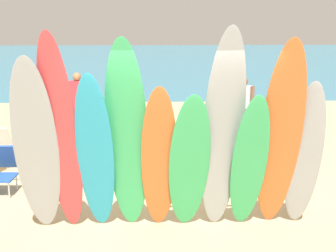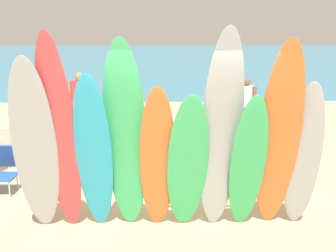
{
  "view_description": "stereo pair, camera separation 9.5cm",
  "coord_description": "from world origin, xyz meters",
  "px_view_note": "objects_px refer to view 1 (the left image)",
  "views": [
    {
      "loc": [
        -0.3,
        -6.09,
        2.82
      ],
      "look_at": [
        0.0,
        1.09,
        1.13
      ],
      "focal_mm": 47.22,
      "sensor_mm": 36.0,
      "label": 1
    },
    {
      "loc": [
        -0.2,
        -6.09,
        2.82
      ],
      "look_at": [
        0.0,
        1.09,
        1.13
      ],
      "focal_mm": 47.22,
      "sensor_mm": 36.0,
      "label": 2
    }
  ],
  "objects_px": {
    "beachgoer_photographing": "(243,102)",
    "surfboard_red_1": "(61,138)",
    "surfboard_orange_4": "(159,161)",
    "surfboard_green_7": "(249,164)",
    "beach_chair_red": "(3,167)",
    "beachgoer_midbeach": "(78,98)",
    "surfboard_grey_9": "(304,156)",
    "surfboard_green_3": "(127,139)",
    "surfboard_green_5": "(189,164)",
    "surfboard_orange_8": "(280,139)",
    "surfboard_teal_2": "(95,156)",
    "surfboard_grey_6": "(223,135)",
    "surfboard_grey_0": "(36,149)",
    "surfboard_rack": "(171,184)"
  },
  "relations": [
    {
      "from": "beachgoer_photographing",
      "to": "surfboard_red_1",
      "type": "bearing_deg",
      "value": -87.83
    },
    {
      "from": "surfboard_orange_4",
      "to": "surfboard_green_7",
      "type": "height_order",
      "value": "surfboard_orange_4"
    },
    {
      "from": "beach_chair_red",
      "to": "beachgoer_midbeach",
      "type": "bearing_deg",
      "value": 83.24
    },
    {
      "from": "surfboard_orange_4",
      "to": "surfboard_grey_9",
      "type": "xyz_separation_m",
      "value": [
        1.95,
        0.03,
        0.02
      ]
    },
    {
      "from": "surfboard_green_3",
      "to": "beachgoer_midbeach",
      "type": "xyz_separation_m",
      "value": [
        -1.55,
        5.74,
        -0.43
      ]
    },
    {
      "from": "surfboard_green_5",
      "to": "surfboard_green_7",
      "type": "bearing_deg",
      "value": -5.51
    },
    {
      "from": "surfboard_red_1",
      "to": "surfboard_orange_4",
      "type": "xyz_separation_m",
      "value": [
        1.25,
        0.04,
        -0.33
      ]
    },
    {
      "from": "surfboard_green_7",
      "to": "beachgoer_photographing",
      "type": "bearing_deg",
      "value": 77.83
    },
    {
      "from": "surfboard_orange_8",
      "to": "beachgoer_photographing",
      "type": "bearing_deg",
      "value": 87.14
    },
    {
      "from": "surfboard_teal_2",
      "to": "beachgoer_midbeach",
      "type": "bearing_deg",
      "value": 103.46
    },
    {
      "from": "surfboard_orange_8",
      "to": "beachgoer_midbeach",
      "type": "relative_size",
      "value": 1.77
    },
    {
      "from": "surfboard_orange_4",
      "to": "surfboard_grey_6",
      "type": "distance_m",
      "value": 0.9
    },
    {
      "from": "surfboard_green_3",
      "to": "beachgoer_midbeach",
      "type": "height_order",
      "value": "surfboard_green_3"
    },
    {
      "from": "surfboard_grey_0",
      "to": "surfboard_orange_8",
      "type": "xyz_separation_m",
      "value": [
        3.16,
        -0.02,
        0.1
      ]
    },
    {
      "from": "surfboard_grey_0",
      "to": "beachgoer_midbeach",
      "type": "bearing_deg",
      "value": 90.35
    },
    {
      "from": "surfboard_rack",
      "to": "beachgoer_midbeach",
      "type": "height_order",
      "value": "beachgoer_midbeach"
    },
    {
      "from": "surfboard_red_1",
      "to": "surfboard_grey_9",
      "type": "relative_size",
      "value": 1.29
    },
    {
      "from": "surfboard_green_3",
      "to": "surfboard_green_7",
      "type": "bearing_deg",
      "value": 2.52
    },
    {
      "from": "surfboard_grey_6",
      "to": "beachgoer_photographing",
      "type": "xyz_separation_m",
      "value": [
        1.41,
        5.34,
        -0.54
      ]
    },
    {
      "from": "surfboard_green_5",
      "to": "surfboard_grey_9",
      "type": "relative_size",
      "value": 0.95
    },
    {
      "from": "surfboard_orange_4",
      "to": "surfboard_teal_2",
      "type": "bearing_deg",
      "value": -179.32
    },
    {
      "from": "surfboard_rack",
      "to": "surfboard_green_5",
      "type": "relative_size",
      "value": 1.93
    },
    {
      "from": "surfboard_grey_0",
      "to": "beachgoer_photographing",
      "type": "relative_size",
      "value": 1.72
    },
    {
      "from": "surfboard_rack",
      "to": "beachgoer_photographing",
      "type": "relative_size",
      "value": 2.69
    },
    {
      "from": "surfboard_grey_9",
      "to": "beachgoer_midbeach",
      "type": "distance_m",
      "value": 6.94
    },
    {
      "from": "surfboard_rack",
      "to": "surfboard_grey_0",
      "type": "distance_m",
      "value": 1.99
    },
    {
      "from": "surfboard_rack",
      "to": "beach_chair_red",
      "type": "xyz_separation_m",
      "value": [
        -2.81,
        1.19,
        -0.09
      ]
    },
    {
      "from": "surfboard_rack",
      "to": "surfboard_orange_4",
      "type": "xyz_separation_m",
      "value": [
        -0.19,
        -0.54,
        0.53
      ]
    },
    {
      "from": "surfboard_grey_6",
      "to": "surfboard_grey_9",
      "type": "height_order",
      "value": "surfboard_grey_6"
    },
    {
      "from": "beach_chair_red",
      "to": "surfboard_grey_6",
      "type": "bearing_deg",
      "value": -24.93
    },
    {
      "from": "surfboard_teal_2",
      "to": "surfboard_grey_9",
      "type": "bearing_deg",
      "value": 3.23
    },
    {
      "from": "surfboard_grey_9",
      "to": "beach_chair_red",
      "type": "height_order",
      "value": "surfboard_grey_9"
    },
    {
      "from": "surfboard_grey_9",
      "to": "beachgoer_photographing",
      "type": "relative_size",
      "value": 1.47
    },
    {
      "from": "surfboard_grey_6",
      "to": "beach_chair_red",
      "type": "height_order",
      "value": "surfboard_grey_6"
    },
    {
      "from": "surfboard_grey_0",
      "to": "beachgoer_photographing",
      "type": "bearing_deg",
      "value": 50.9
    },
    {
      "from": "surfboard_green_3",
      "to": "surfboard_green_5",
      "type": "xyz_separation_m",
      "value": [
        0.81,
        -0.04,
        -0.34
      ]
    },
    {
      "from": "beach_chair_red",
      "to": "surfboard_teal_2",
      "type": "bearing_deg",
      "value": -41.62
    },
    {
      "from": "surfboard_green_3",
      "to": "surfboard_green_7",
      "type": "relative_size",
      "value": 1.32
    },
    {
      "from": "surfboard_orange_4",
      "to": "surfboard_orange_8",
      "type": "bearing_deg",
      "value": -3.1
    },
    {
      "from": "surfboard_orange_4",
      "to": "surfboard_rack",
      "type": "bearing_deg",
      "value": 70.34
    },
    {
      "from": "surfboard_rack",
      "to": "surfboard_green_5",
      "type": "xyz_separation_m",
      "value": [
        0.21,
        -0.56,
        0.48
      ]
    },
    {
      "from": "surfboard_green_7",
      "to": "surfboard_orange_4",
      "type": "bearing_deg",
      "value": 176.91
    },
    {
      "from": "surfboard_orange_4",
      "to": "beachgoer_midbeach",
      "type": "xyz_separation_m",
      "value": [
        -1.97,
        5.75,
        -0.14
      ]
    },
    {
      "from": "surfboard_rack",
      "to": "beach_chair_red",
      "type": "bearing_deg",
      "value": 157.07
    },
    {
      "from": "surfboard_green_5",
      "to": "surfboard_green_7",
      "type": "height_order",
      "value": "surfboard_green_5"
    },
    {
      "from": "surfboard_teal_2",
      "to": "surfboard_green_5",
      "type": "height_order",
      "value": "surfboard_teal_2"
    },
    {
      "from": "surfboard_green_5",
      "to": "beachgoer_photographing",
      "type": "height_order",
      "value": "surfboard_green_5"
    },
    {
      "from": "beachgoer_midbeach",
      "to": "beachgoer_photographing",
      "type": "bearing_deg",
      "value": 168.94
    },
    {
      "from": "surfboard_orange_8",
      "to": "surfboard_green_7",
      "type": "bearing_deg",
      "value": 179.81
    },
    {
      "from": "surfboard_teal_2",
      "to": "surfboard_grey_9",
      "type": "height_order",
      "value": "surfboard_teal_2"
    }
  ]
}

